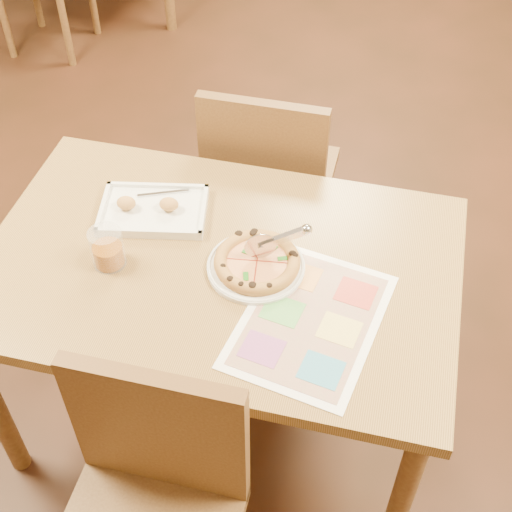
% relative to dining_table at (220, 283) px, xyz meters
% --- Properties ---
extents(room, '(7.00, 7.00, 7.00)m').
position_rel_dining_table_xyz_m(room, '(0.00, 0.00, 0.72)').
color(room, '#36190E').
rests_on(room, ground).
extents(dining_table, '(1.30, 0.85, 0.72)m').
position_rel_dining_table_xyz_m(dining_table, '(0.00, 0.00, 0.00)').
color(dining_table, olive).
rests_on(dining_table, ground).
extents(chair_near, '(0.42, 0.42, 0.47)m').
position_rel_dining_table_xyz_m(chair_near, '(0.00, -0.60, -0.07)').
color(chair_near, brown).
rests_on(chair_near, ground).
extents(chair_far, '(0.42, 0.42, 0.47)m').
position_rel_dining_table_xyz_m(chair_far, '(-0.00, 0.60, -0.07)').
color(chair_far, brown).
rests_on(chair_far, ground).
extents(plate, '(0.35, 0.35, 0.01)m').
position_rel_dining_table_xyz_m(plate, '(0.10, -0.00, 0.09)').
color(plate, white).
rests_on(plate, dining_table).
extents(pizza, '(0.23, 0.23, 0.04)m').
position_rel_dining_table_xyz_m(pizza, '(0.11, 0.00, 0.11)').
color(pizza, '#BC8D40').
rests_on(pizza, plate).
extents(pizza_cutter, '(0.16, 0.07, 0.10)m').
position_rel_dining_table_xyz_m(pizza_cutter, '(0.15, 0.03, 0.17)').
color(pizza_cutter, silver).
rests_on(pizza_cutter, pizza).
extents(appetizer_tray, '(0.34, 0.26, 0.06)m').
position_rel_dining_table_xyz_m(appetizer_tray, '(-0.24, 0.14, 0.10)').
color(appetizer_tray, white).
rests_on(appetizer_tray, dining_table).
extents(glass_tumbler, '(0.09, 0.09, 0.11)m').
position_rel_dining_table_xyz_m(glass_tumbler, '(-0.29, -0.07, 0.13)').
color(glass_tumbler, '#8D470A').
rests_on(glass_tumbler, dining_table).
extents(menu, '(0.40, 0.51, 0.00)m').
position_rel_dining_table_xyz_m(menu, '(0.28, -0.14, 0.09)').
color(menu, white).
rests_on(menu, dining_table).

